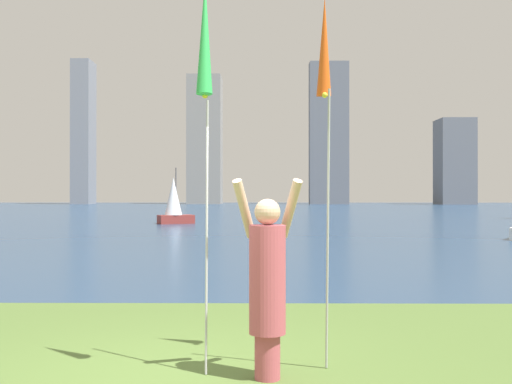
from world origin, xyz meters
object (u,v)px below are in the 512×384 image
person (267,280)px  kite_flag_left (205,45)px  sailboat_0 (174,203)px  kite_flag_right (324,57)px

person → kite_flag_left: size_ratio=0.49×
person → sailboat_0: (-5.40, 29.61, 0.28)m
person → sailboat_0: 30.10m
person → kite_flag_left: bearing=168.3°
person → sailboat_0: sailboat_0 is taller
person → kite_flag_left: kite_flag_left is taller
person → sailboat_0: size_ratio=0.57×
kite_flag_right → sailboat_0: kite_flag_right is taller
person → kite_flag_right: (0.61, 0.51, 2.30)m
kite_flag_left → kite_flag_right: bearing=22.6°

